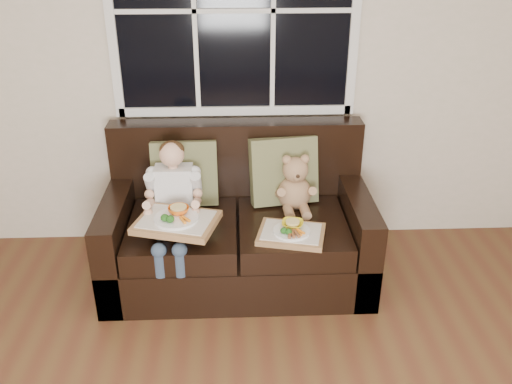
{
  "coord_description": "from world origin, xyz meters",
  "views": [
    {
      "loc": [
        -0.08,
        -1.1,
        2.15
      ],
      "look_at": [
        0.05,
        1.85,
        0.68
      ],
      "focal_mm": 38.0,
      "sensor_mm": 36.0,
      "label": 1
    }
  ],
  "objects_px": {
    "teddy_bear": "(295,187)",
    "tray_right": "(291,232)",
    "loveseat": "(238,230)",
    "child": "(173,197)",
    "tray_left": "(177,220)"
  },
  "relations": [
    {
      "from": "tray_left",
      "to": "tray_right",
      "type": "bearing_deg",
      "value": 15.78
    },
    {
      "from": "teddy_bear",
      "to": "tray_right",
      "type": "bearing_deg",
      "value": -101.64
    },
    {
      "from": "loveseat",
      "to": "tray_left",
      "type": "relative_size",
      "value": 3.15
    },
    {
      "from": "child",
      "to": "tray_left",
      "type": "distance_m",
      "value": 0.22
    },
    {
      "from": "loveseat",
      "to": "child",
      "type": "distance_m",
      "value": 0.52
    },
    {
      "from": "teddy_bear",
      "to": "tray_right",
      "type": "xyz_separation_m",
      "value": [
        -0.06,
        -0.37,
        -0.13
      ]
    },
    {
      "from": "child",
      "to": "tray_right",
      "type": "distance_m",
      "value": 0.76
    },
    {
      "from": "teddy_bear",
      "to": "tray_right",
      "type": "height_order",
      "value": "teddy_bear"
    },
    {
      "from": "loveseat",
      "to": "teddy_bear",
      "type": "xyz_separation_m",
      "value": [
        0.38,
        0.04,
        0.3
      ]
    },
    {
      "from": "tray_left",
      "to": "tray_right",
      "type": "distance_m",
      "value": 0.69
    },
    {
      "from": "teddy_bear",
      "to": "tray_left",
      "type": "relative_size",
      "value": 0.73
    },
    {
      "from": "loveseat",
      "to": "teddy_bear",
      "type": "bearing_deg",
      "value": 6.45
    },
    {
      "from": "tray_left",
      "to": "loveseat",
      "type": "bearing_deg",
      "value": 57.85
    },
    {
      "from": "tray_left",
      "to": "tray_right",
      "type": "xyz_separation_m",
      "value": [
        0.68,
        -0.0,
        -0.1
      ]
    },
    {
      "from": "loveseat",
      "to": "child",
      "type": "bearing_deg",
      "value": -163.88
    }
  ]
}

